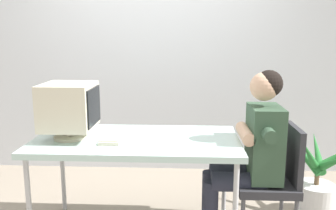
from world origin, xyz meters
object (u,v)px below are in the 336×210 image
Objects in this scene: desk at (137,144)px; office_chair at (274,176)px; person_seated at (250,149)px; potted_plant at (317,183)px; keyboard at (114,135)px; crt_monitor at (69,107)px.

office_chair is (1.01, -0.01, -0.23)m from desk.
desk is 1.75× the size of office_chair.
person_seated is at bearing 180.00° from office_chair.
potted_plant reaches higher than desk.
desk is at bearing -165.77° from potted_plant.
desk is 3.40× the size of keyboard.
potted_plant is (0.46, 0.38, -0.21)m from office_chair.
potted_plant is (1.95, 0.40, -0.71)m from crt_monitor.
desk is 0.18m from keyboard.
person_seated is (1.00, -0.02, -0.08)m from keyboard.
person_seated is (0.83, -0.01, -0.02)m from desk.
person_seated reaches higher than potted_plant.
desk is 1.04m from office_chair.
keyboard is (0.31, 0.05, -0.22)m from crt_monitor.
crt_monitor is 2.11m from potted_plant.
potted_plant is (1.47, 0.37, -0.43)m from desk.
desk is at bearing 179.45° from person_seated.
keyboard is at bearing 8.46° from crt_monitor.
keyboard is at bearing 174.70° from desk.
person_seated is at bearing -0.55° from desk.
potted_plant is at bearing 39.87° from office_chair.
person_seated is (-0.18, 0.00, 0.20)m from office_chair.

